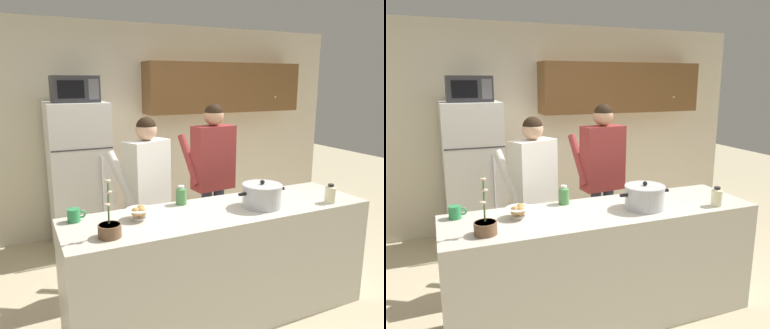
{
  "view_description": "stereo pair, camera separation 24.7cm",
  "coord_description": "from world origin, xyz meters",
  "views": [
    {
      "loc": [
        -1.42,
        -2.45,
        1.9
      ],
      "look_at": [
        0.0,
        0.55,
        1.17
      ],
      "focal_mm": 35.64,
      "sensor_mm": 36.0,
      "label": 1
    },
    {
      "loc": [
        -1.19,
        -2.55,
        1.9
      ],
      "look_at": [
        0.0,
        0.55,
        1.17
      ],
      "focal_mm": 35.64,
      "sensor_mm": 36.0,
      "label": 2
    }
  ],
  "objects": [
    {
      "name": "potted_orchid",
      "position": [
        -0.92,
        -0.16,
        0.98
      ],
      "size": [
        0.15,
        0.15,
        0.39
      ],
      "color": "brown",
      "rests_on": "kitchen_island"
    },
    {
      "name": "coffee_mug",
      "position": [
        -1.08,
        0.22,
        0.97
      ],
      "size": [
        0.13,
        0.09,
        0.1
      ],
      "color": "#2D8C4C",
      "rests_on": "kitchen_island"
    },
    {
      "name": "person_by_sink",
      "position": [
        0.39,
        0.88,
        1.05
      ],
      "size": [
        0.54,
        0.46,
        1.68
      ],
      "color": "#33384C",
      "rests_on": "ground"
    },
    {
      "name": "bottle_mid_counter",
      "position": [
        0.89,
        -0.23,
        1.0
      ],
      "size": [
        0.09,
        0.09,
        0.16
      ],
      "color": "beige",
      "rests_on": "kitchen_island"
    },
    {
      "name": "back_wall_unit",
      "position": [
        0.25,
        2.25,
        1.41
      ],
      "size": [
        6.0,
        0.48,
        2.6
      ],
      "color": "beige",
      "rests_on": "ground"
    },
    {
      "name": "person_near_pot",
      "position": [
        -0.37,
        0.72,
        0.99
      ],
      "size": [
        0.59,
        0.55,
        1.6
      ],
      "color": "#726656",
      "rests_on": "ground"
    },
    {
      "name": "ground_plane",
      "position": [
        0.0,
        0.0,
        0.0
      ],
      "size": [
        14.0,
        14.0,
        0.0
      ],
      "primitive_type": "plane",
      "color": "#C6B793"
    },
    {
      "name": "refrigerator",
      "position": [
        -0.79,
        1.85,
        0.84
      ],
      "size": [
        0.64,
        0.68,
        1.68
      ],
      "color": "white",
      "rests_on": "ground"
    },
    {
      "name": "cooking_pot",
      "position": [
        0.32,
        -0.07,
        1.01
      ],
      "size": [
        0.43,
        0.32,
        0.22
      ],
      "color": "silver",
      "rests_on": "kitchen_island"
    },
    {
      "name": "bread_bowl",
      "position": [
        -0.65,
        0.07,
        0.97
      ],
      "size": [
        0.19,
        0.19,
        0.1
      ],
      "color": "white",
      "rests_on": "kitchen_island"
    },
    {
      "name": "bottle_near_edge",
      "position": [
        -0.24,
        0.26,
        1.0
      ],
      "size": [
        0.09,
        0.09,
        0.16
      ],
      "color": "#4C8C4C",
      "rests_on": "kitchen_island"
    },
    {
      "name": "kitchen_island",
      "position": [
        0.0,
        0.0,
        0.46
      ],
      "size": [
        2.44,
        0.68,
        0.92
      ],
      "primitive_type": "cube",
      "color": "beige",
      "rests_on": "ground"
    },
    {
      "name": "microwave",
      "position": [
        -0.79,
        1.83,
        1.82
      ],
      "size": [
        0.48,
        0.37,
        0.28
      ],
      "color": "#2D2D30",
      "rests_on": "refrigerator"
    }
  ]
}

